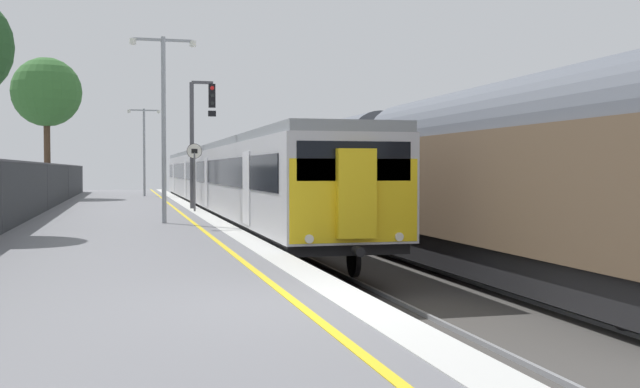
% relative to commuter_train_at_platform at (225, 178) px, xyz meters
% --- Properties ---
extents(ground, '(17.40, 110.00, 1.21)m').
position_rel_commuter_train_at_platform_xyz_m(ground, '(0.54, -25.99, -1.88)').
color(ground, slate).
extents(commuter_train_at_platform, '(2.83, 41.34, 3.81)m').
position_rel_commuter_train_at_platform_xyz_m(commuter_train_at_platform, '(0.00, 0.00, 0.00)').
color(commuter_train_at_platform, '#B7B7BC').
rests_on(commuter_train_at_platform, ground).
extents(freight_train_adjacent_track, '(2.60, 45.80, 4.59)m').
position_rel_commuter_train_at_platform_xyz_m(freight_train_adjacent_track, '(4.00, -3.68, 0.24)').
color(freight_train_adjacent_track, '#232326').
rests_on(freight_train_adjacent_track, ground).
extents(signal_gantry, '(1.10, 0.24, 5.38)m').
position_rel_commuter_train_at_platform_xyz_m(signal_gantry, '(-1.49, -2.77, 2.08)').
color(signal_gantry, '#47474C').
rests_on(signal_gantry, ground).
extents(speed_limit_sign, '(0.59, 0.08, 2.67)m').
position_rel_commuter_train_at_platform_xyz_m(speed_limit_sign, '(-1.85, -5.07, 0.44)').
color(speed_limit_sign, '#59595B').
rests_on(speed_limit_sign, ground).
extents(platform_lamp_mid, '(2.00, 0.20, 5.71)m').
position_rel_commuter_train_at_platform_xyz_m(platform_lamp_mid, '(-3.32, -11.30, 2.10)').
color(platform_lamp_mid, '#93999E').
rests_on(platform_lamp_mid, ground).
extents(platform_lamp_far, '(2.00, 0.20, 5.43)m').
position_rel_commuter_train_at_platform_xyz_m(platform_lamp_far, '(-3.32, 13.32, 1.95)').
color(platform_lamp_far, '#93999E').
rests_on(platform_lamp_far, ground).
extents(background_tree_left, '(3.99, 3.99, 8.15)m').
position_rel_commuter_train_at_platform_xyz_m(background_tree_left, '(-8.79, 11.50, 4.74)').
color(background_tree_left, '#473323').
rests_on(background_tree_left, ground).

